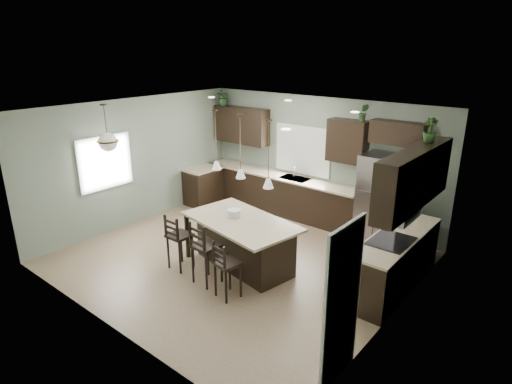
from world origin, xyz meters
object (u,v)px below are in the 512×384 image
at_px(bar_stool_center, 207,252).
at_px(refrigerator, 383,200).
at_px(serving_dish, 234,213).
at_px(bar_stool_right, 228,269).
at_px(kitchen_island, 241,244).
at_px(bar_stool_left, 180,241).
at_px(plant_back_left, 224,97).

bearing_deg(bar_stool_center, refrigerator, 67.20).
bearing_deg(serving_dish, refrigerator, 55.81).
bearing_deg(serving_dish, bar_stool_center, -82.78).
bearing_deg(refrigerator, bar_stool_center, -115.79).
xyz_separation_m(serving_dish, bar_stool_right, (0.67, -0.91, -0.50)).
distance_m(refrigerator, kitchen_island, 3.02).
relative_size(bar_stool_left, bar_stool_right, 1.06).
height_order(bar_stool_left, bar_stool_center, bar_stool_center).
height_order(bar_stool_right, plant_back_left, plant_back_left).
relative_size(refrigerator, plant_back_left, 4.57).
xyz_separation_m(serving_dish, plant_back_left, (-2.79, 2.74, 1.61)).
bearing_deg(bar_stool_right, bar_stool_center, -178.94).
relative_size(refrigerator, bar_stool_center, 1.63).
bearing_deg(serving_dish, bar_stool_left, -129.98).
xyz_separation_m(bar_stool_left, bar_stool_center, (0.74, -0.06, 0.04)).
height_order(refrigerator, serving_dish, refrigerator).
bearing_deg(bar_stool_left, bar_stool_center, -4.69).
bearing_deg(refrigerator, kitchen_island, -120.69).
relative_size(serving_dish, bar_stool_right, 0.24).
bearing_deg(kitchen_island, plant_back_left, 147.12).
xyz_separation_m(bar_stool_right, plant_back_left, (-3.47, 3.65, 2.11)).
xyz_separation_m(serving_dish, bar_stool_left, (-0.63, -0.76, -0.47)).
height_order(refrigerator, bar_stool_right, refrigerator).
xyz_separation_m(kitchen_island, serving_dish, (-0.20, 0.03, 0.53)).
bearing_deg(bar_stool_right, bar_stool_left, -175.97).
height_order(kitchen_island, bar_stool_right, bar_stool_right).
bearing_deg(kitchen_island, bar_stool_center, -86.92).
distance_m(bar_stool_left, plant_back_left, 4.60).
distance_m(bar_stool_right, plant_back_left, 5.46).
height_order(kitchen_island, bar_stool_left, bar_stool_left).
distance_m(kitchen_island, bar_stool_left, 1.10).
bearing_deg(serving_dish, plant_back_left, 135.57).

